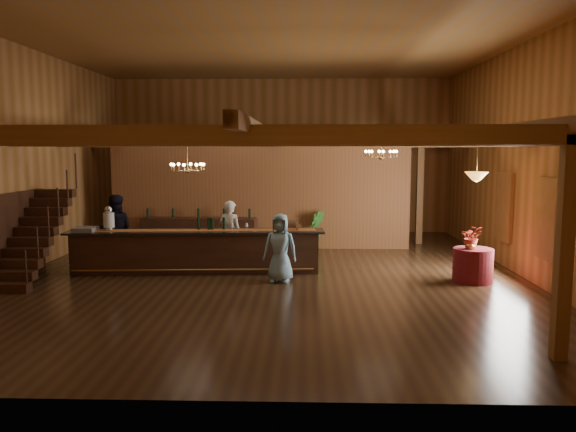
{
  "coord_description": "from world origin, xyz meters",
  "views": [
    {
      "loc": [
        0.84,
        -13.38,
        3.0
      ],
      "look_at": [
        0.42,
        0.85,
        1.3
      ],
      "focal_mm": 35.0,
      "sensor_mm": 36.0,
      "label": 1
    }
  ],
  "objects_px": {
    "beverage_dispenser": "(109,219)",
    "floor_plant": "(314,230)",
    "chandelier_right": "(381,154)",
    "pendant_lamp": "(476,176)",
    "staff_second": "(115,230)",
    "guest": "(280,248)",
    "chandelier_left": "(187,167)",
    "raffle_drum": "(291,223)",
    "bartender": "(230,234)",
    "round_table": "(473,265)",
    "tasting_bar": "(196,251)",
    "backbar_shelf": "(199,234)"
  },
  "relations": [
    {
      "from": "beverage_dispenser",
      "to": "pendant_lamp",
      "type": "xyz_separation_m",
      "value": [
        8.56,
        -0.7,
        1.08
      ]
    },
    {
      "from": "beverage_dispenser",
      "to": "bartender",
      "type": "height_order",
      "value": "bartender"
    },
    {
      "from": "bartender",
      "to": "staff_second",
      "type": "xyz_separation_m",
      "value": [
        -2.99,
        0.14,
        0.07
      ]
    },
    {
      "from": "round_table",
      "to": "pendant_lamp",
      "type": "relative_size",
      "value": 0.99
    },
    {
      "from": "beverage_dispenser",
      "to": "floor_plant",
      "type": "bearing_deg",
      "value": 33.57
    },
    {
      "from": "tasting_bar",
      "to": "floor_plant",
      "type": "height_order",
      "value": "floor_plant"
    },
    {
      "from": "chandelier_right",
      "to": "guest",
      "type": "height_order",
      "value": "chandelier_right"
    },
    {
      "from": "tasting_bar",
      "to": "chandelier_right",
      "type": "xyz_separation_m",
      "value": [
        4.55,
        0.72,
        2.36
      ]
    },
    {
      "from": "chandelier_left",
      "to": "pendant_lamp",
      "type": "distance_m",
      "value": 6.63
    },
    {
      "from": "chandelier_left",
      "to": "guest",
      "type": "distance_m",
      "value": 2.95
    },
    {
      "from": "backbar_shelf",
      "to": "staff_second",
      "type": "xyz_separation_m",
      "value": [
        -1.73,
        -2.31,
        0.44
      ]
    },
    {
      "from": "chandelier_left",
      "to": "guest",
      "type": "xyz_separation_m",
      "value": [
        2.22,
        -0.72,
        -1.81
      ]
    },
    {
      "from": "tasting_bar",
      "to": "pendant_lamp",
      "type": "xyz_separation_m",
      "value": [
        6.47,
        -0.78,
        1.88
      ]
    },
    {
      "from": "chandelier_left",
      "to": "chandelier_right",
      "type": "distance_m",
      "value": 4.78
    },
    {
      "from": "chandelier_left",
      "to": "pendant_lamp",
      "type": "height_order",
      "value": "same"
    },
    {
      "from": "tasting_bar",
      "to": "pendant_lamp",
      "type": "relative_size",
      "value": 6.96
    },
    {
      "from": "backbar_shelf",
      "to": "round_table",
      "type": "bearing_deg",
      "value": -24.65
    },
    {
      "from": "bartender",
      "to": "beverage_dispenser",
      "type": "bearing_deg",
      "value": 34.72
    },
    {
      "from": "chandelier_left",
      "to": "chandelier_right",
      "type": "relative_size",
      "value": 1.0
    },
    {
      "from": "chandelier_left",
      "to": "guest",
      "type": "bearing_deg",
      "value": -17.91
    },
    {
      "from": "backbar_shelf",
      "to": "round_table",
      "type": "distance_m",
      "value": 7.99
    },
    {
      "from": "raffle_drum",
      "to": "pendant_lamp",
      "type": "relative_size",
      "value": 0.38
    },
    {
      "from": "chandelier_right",
      "to": "pendant_lamp",
      "type": "xyz_separation_m",
      "value": [
        1.92,
        -1.5,
        -0.49
      ]
    },
    {
      "from": "floor_plant",
      "to": "raffle_drum",
      "type": "bearing_deg",
      "value": -100.89
    },
    {
      "from": "tasting_bar",
      "to": "guest",
      "type": "xyz_separation_m",
      "value": [
        2.09,
        -0.91,
        0.25
      ]
    },
    {
      "from": "round_table",
      "to": "raffle_drum",
      "type": "bearing_deg",
      "value": 167.95
    },
    {
      "from": "beverage_dispenser",
      "to": "round_table",
      "type": "height_order",
      "value": "beverage_dispenser"
    },
    {
      "from": "beverage_dispenser",
      "to": "floor_plant",
      "type": "height_order",
      "value": "beverage_dispenser"
    },
    {
      "from": "tasting_bar",
      "to": "staff_second",
      "type": "bearing_deg",
      "value": 157.27
    },
    {
      "from": "guest",
      "to": "raffle_drum",
      "type": "bearing_deg",
      "value": 85.27
    },
    {
      "from": "round_table",
      "to": "chandelier_right",
      "type": "relative_size",
      "value": 1.11
    },
    {
      "from": "staff_second",
      "to": "guest",
      "type": "xyz_separation_m",
      "value": [
        4.33,
        -1.68,
        -0.14
      ]
    },
    {
      "from": "backbar_shelf",
      "to": "bartender",
      "type": "xyz_separation_m",
      "value": [
        1.27,
        -2.45,
        0.37
      ]
    },
    {
      "from": "tasting_bar",
      "to": "round_table",
      "type": "height_order",
      "value": "tasting_bar"
    },
    {
      "from": "backbar_shelf",
      "to": "pendant_lamp",
      "type": "height_order",
      "value": "pendant_lamp"
    },
    {
      "from": "pendant_lamp",
      "to": "floor_plant",
      "type": "relative_size",
      "value": 0.76
    },
    {
      "from": "tasting_bar",
      "to": "chandelier_left",
      "type": "height_order",
      "value": "chandelier_left"
    },
    {
      "from": "guest",
      "to": "floor_plant",
      "type": "distance_m",
      "value": 4.25
    },
    {
      "from": "chandelier_left",
      "to": "pendant_lamp",
      "type": "bearing_deg",
      "value": -5.14
    },
    {
      "from": "raffle_drum",
      "to": "chandelier_left",
      "type": "xyz_separation_m",
      "value": [
        -2.46,
        -0.29,
        1.38
      ]
    },
    {
      "from": "chandelier_left",
      "to": "tasting_bar",
      "type": "bearing_deg",
      "value": 55.07
    },
    {
      "from": "chandelier_left",
      "to": "guest",
      "type": "height_order",
      "value": "chandelier_left"
    },
    {
      "from": "chandelier_right",
      "to": "pendant_lamp",
      "type": "distance_m",
      "value": 2.49
    },
    {
      "from": "beverage_dispenser",
      "to": "staff_second",
      "type": "distance_m",
      "value": 0.96
    },
    {
      "from": "backbar_shelf",
      "to": "pendant_lamp",
      "type": "bearing_deg",
      "value": -24.65
    },
    {
      "from": "staff_second",
      "to": "tasting_bar",
      "type": "bearing_deg",
      "value": 152.12
    },
    {
      "from": "tasting_bar",
      "to": "pendant_lamp",
      "type": "bearing_deg",
      "value": -10.58
    },
    {
      "from": "pendant_lamp",
      "to": "staff_second",
      "type": "bearing_deg",
      "value": 169.86
    },
    {
      "from": "round_table",
      "to": "chandelier_right",
      "type": "bearing_deg",
      "value": 142.03
    },
    {
      "from": "chandelier_left",
      "to": "staff_second",
      "type": "bearing_deg",
      "value": 155.45
    }
  ]
}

